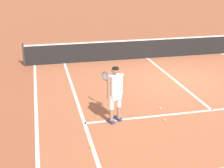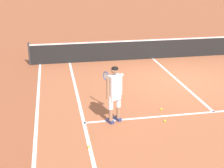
% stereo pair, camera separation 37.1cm
% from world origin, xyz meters
% --- Properties ---
extents(ground_plane, '(80.00, 80.00, 0.00)m').
position_xyz_m(ground_plane, '(0.00, 0.00, 0.00)').
color(ground_plane, '#9E5133').
extents(court_inner_surface, '(10.98, 9.78, 0.00)m').
position_xyz_m(court_inner_surface, '(0.00, -1.25, 0.00)').
color(court_inner_surface, '#B2603D').
rests_on(court_inner_surface, ground).
extents(line_service, '(8.23, 0.10, 0.01)m').
position_xyz_m(line_service, '(0.00, -2.96, 0.00)').
color(line_service, white).
rests_on(line_service, ground).
extents(line_centre_service, '(0.10, 6.40, 0.01)m').
position_xyz_m(line_centre_service, '(0.00, 0.24, 0.00)').
color(line_centre_service, white).
rests_on(line_centre_service, ground).
extents(line_singles_left, '(0.10, 9.38, 0.01)m').
position_xyz_m(line_singles_left, '(-4.12, -1.25, 0.00)').
color(line_singles_left, white).
rests_on(line_singles_left, ground).
extents(line_doubles_left, '(0.10, 9.38, 0.01)m').
position_xyz_m(line_doubles_left, '(-5.49, -1.25, 0.00)').
color(line_doubles_left, white).
rests_on(line_doubles_left, ground).
extents(tennis_net, '(11.96, 0.08, 1.07)m').
position_xyz_m(tennis_net, '(0.00, 3.44, 0.50)').
color(tennis_net, '#333338').
rests_on(tennis_net, ground).
extents(tennis_player, '(0.56, 1.23, 1.71)m').
position_xyz_m(tennis_player, '(-3.22, -3.03, 0.99)').
color(tennis_player, navy).
rests_on(tennis_player, ground).
extents(tennis_ball_near_feet, '(0.07, 0.07, 0.07)m').
position_xyz_m(tennis_ball_near_feet, '(-1.59, -2.51, 0.03)').
color(tennis_ball_near_feet, '#CCE02D').
rests_on(tennis_ball_near_feet, ground).
extents(tennis_ball_by_baseline, '(0.07, 0.07, 0.07)m').
position_xyz_m(tennis_ball_by_baseline, '(-1.75, -3.34, 0.03)').
color(tennis_ball_by_baseline, '#CCE02D').
rests_on(tennis_ball_by_baseline, ground).
extents(tennis_ball_mid_court, '(0.07, 0.07, 0.07)m').
position_xyz_m(tennis_ball_mid_court, '(-4.14, -4.39, 0.03)').
color(tennis_ball_mid_court, '#CCE02D').
rests_on(tennis_ball_mid_court, ground).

